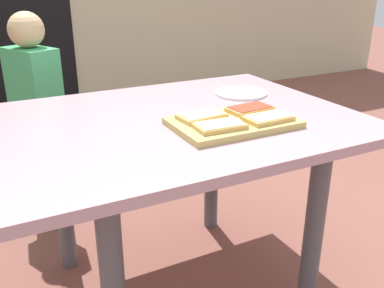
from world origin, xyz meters
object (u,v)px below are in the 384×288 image
Objects in this scene: pizza_slice_near_left at (220,126)px; plate_white_right at (241,93)px; pizza_slice_far_right at (250,109)px; dining_table at (175,146)px; child_left at (37,111)px; cutting_board at (233,123)px; pizza_slice_near_right at (268,118)px; pizza_slice_far_left at (202,116)px.

plate_white_right is (0.31, 0.36, -0.02)m from pizza_slice_near_left.
pizza_slice_far_right and pizza_slice_near_left have the same top height.
child_left reaches higher than dining_table.
child_left reaches higher than cutting_board.
pizza_slice_near_right reaches higher than dining_table.
pizza_slice_near_right is (0.17, -0.01, 0.00)m from pizza_slice_near_left.
pizza_slice_far_right is 1.03× the size of pizza_slice_near_left.
dining_table is at bearing -157.02° from plate_white_right.
dining_table is 0.23m from cutting_board.
child_left is (-0.47, 0.90, -0.15)m from cutting_board.
child_left is (-0.56, 0.96, -0.16)m from pizza_slice_near_right.
pizza_slice_near_left and pizza_slice_far_left have the same top height.
pizza_slice_near_left is at bearing -67.64° from child_left.
pizza_slice_near_left is 0.17m from pizza_slice_near_right.
pizza_slice_near_right is 0.98× the size of pizza_slice_far_left.
pizza_slice_near_right is at bearing -32.05° from cutting_board.
child_left is at bearing 112.36° from pizza_slice_near_left.
dining_table is at bearing -65.23° from child_left.
cutting_board reaches higher than dining_table.
cutting_board is 1.03m from child_left.
pizza_slice_near_left and pizza_slice_near_right have the same top height.
pizza_slice_near_right is 1.12m from child_left.
child_left reaches higher than pizza_slice_near_right.
cutting_board is 0.11m from pizza_slice_far_right.
dining_table is 7.69× the size of pizza_slice_far_right.
pizza_slice_far_right is (0.22, -0.11, 0.13)m from dining_table.
plate_white_right is at bearing 69.10° from pizza_slice_near_right.
pizza_slice_far_left is 0.41m from plate_white_right.
pizza_slice_near_right is 0.15× the size of child_left.
child_left reaches higher than plate_white_right.
dining_table is 0.82m from child_left.
pizza_slice_near_left is at bearing -150.30° from pizza_slice_far_right.
cutting_board is at bearing 33.03° from pizza_slice_near_left.
child_left reaches higher than pizza_slice_near_left.
pizza_slice_far_left is (-0.18, 0.01, 0.00)m from pizza_slice_far_right.
cutting_board is 2.52× the size of pizza_slice_near_left.
pizza_slice_near_right is at bearing -110.90° from plate_white_right.
pizza_slice_near_right is at bearing -1.87° from pizza_slice_near_left.
child_left is (-0.39, 0.85, -0.16)m from pizza_slice_far_left.
pizza_slice_far_right is 0.75× the size of plate_white_right.
pizza_slice_far_left is at bearing 147.43° from pizza_slice_near_right.
cutting_board is at bearing -153.24° from pizza_slice_far_right.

